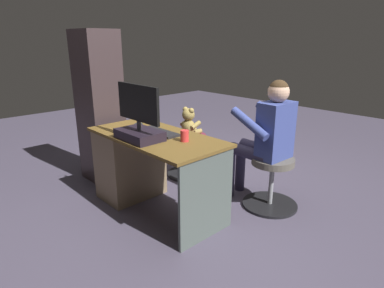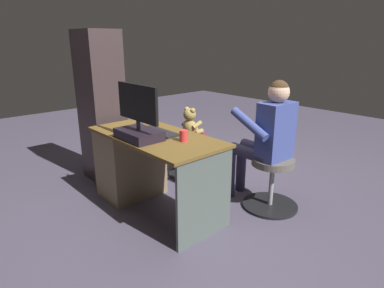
% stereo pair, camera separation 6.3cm
% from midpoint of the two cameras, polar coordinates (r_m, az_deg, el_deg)
% --- Properties ---
extents(ground_plane, '(10.00, 10.00, 0.00)m').
position_cam_midpoint_polar(ground_plane, '(3.35, -0.66, -8.87)').
color(ground_plane, '#494355').
extents(desk, '(1.29, 0.63, 0.71)m').
position_cam_midpoint_polar(desk, '(3.20, -10.30, -2.98)').
color(desk, brown).
rests_on(desk, ground_plane).
extents(monitor, '(0.52, 0.26, 0.45)m').
position_cam_midpoint_polar(monitor, '(2.70, -9.85, 3.46)').
color(monitor, black).
rests_on(monitor, desk).
extents(keyboard, '(0.42, 0.14, 0.02)m').
position_cam_midpoint_polar(keyboard, '(2.89, -6.36, 2.10)').
color(keyboard, black).
rests_on(keyboard, desk).
extents(computer_mouse, '(0.06, 0.10, 0.04)m').
position_cam_midpoint_polar(computer_mouse, '(3.15, -9.90, 3.37)').
color(computer_mouse, '#262D2A').
rests_on(computer_mouse, desk).
extents(cup, '(0.07, 0.07, 0.09)m').
position_cam_midpoint_polar(cup, '(2.63, -1.97, 1.43)').
color(cup, red).
rests_on(cup, desk).
extents(tv_remote, '(0.09, 0.16, 0.02)m').
position_cam_midpoint_polar(tv_remote, '(3.02, -11.86, 2.46)').
color(tv_remote, black).
rests_on(tv_remote, desk).
extents(office_chair_teddy, '(0.49, 0.49, 0.48)m').
position_cam_midpoint_polar(office_chair_teddy, '(3.73, -1.09, -1.39)').
color(office_chair_teddy, black).
rests_on(office_chair_teddy, ground_plane).
extents(teddy_bear, '(0.22, 0.22, 0.31)m').
position_cam_midpoint_polar(teddy_bear, '(3.63, -1.00, 3.77)').
color(teddy_bear, olive).
rests_on(teddy_bear, office_chair_teddy).
extents(visitor_chair, '(0.51, 0.51, 0.48)m').
position_cam_midpoint_polar(visitor_chair, '(3.12, 13.09, -6.10)').
color(visitor_chair, black).
rests_on(visitor_chair, ground_plane).
extents(person, '(0.58, 0.49, 1.18)m').
position_cam_midpoint_polar(person, '(3.02, 12.05, 1.84)').
color(person, '#384589').
rests_on(person, ground_plane).
extents(equipment_rack, '(0.44, 0.36, 1.60)m').
position_cam_midpoint_polar(equipment_rack, '(3.66, -16.20, 6.00)').
color(equipment_rack, '#35292A').
rests_on(equipment_rack, ground_plane).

